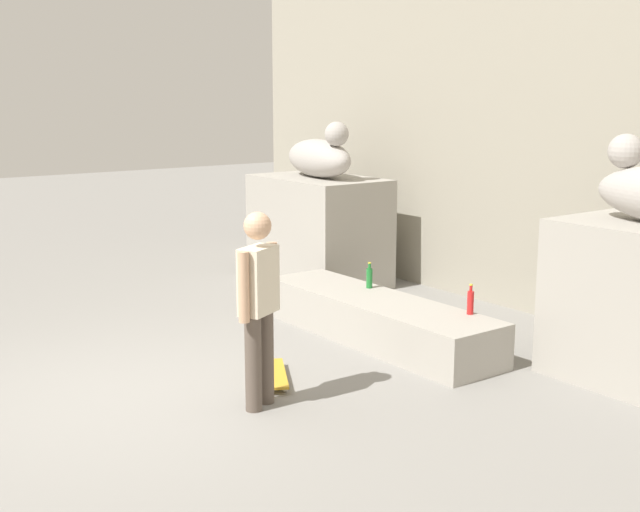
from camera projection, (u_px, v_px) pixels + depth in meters
name	position (u px, v px, depth m)	size (l,w,h in m)	color
ground_plane	(118.00, 400.00, 7.03)	(40.00, 40.00, 0.00)	gray
facade_wall	(540.00, 43.00, 9.57)	(10.63, 0.60, 6.39)	#9C9684
pedestal_left	(319.00, 230.00, 11.33)	(1.91, 1.20, 1.48)	#A39E93
statue_reclining_left	(320.00, 157.00, 11.09)	(1.68, 0.85, 0.78)	#ACA59F
ledge_block	(377.00, 319.00, 8.70)	(3.09, 0.81, 0.46)	#A39E93
skater	(259.00, 301.00, 6.71)	(0.34, 0.49, 1.67)	brown
skateboard	(275.00, 374.00, 7.49)	(0.79, 0.57, 0.08)	gold
bottle_red	(470.00, 302.00, 8.01)	(0.07, 0.07, 0.31)	red
bottle_green	(369.00, 277.00, 9.09)	(0.07, 0.07, 0.29)	#1E722D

